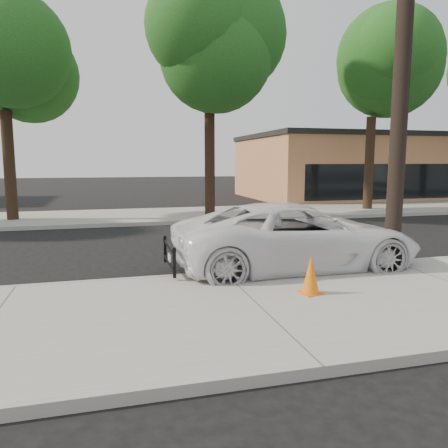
% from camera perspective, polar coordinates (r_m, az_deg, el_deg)
% --- Properties ---
extents(ground, '(120.00, 120.00, 0.00)m').
position_cam_1_polar(ground, '(11.20, -2.81, -4.42)').
color(ground, black).
rests_on(ground, ground).
extents(near_sidewalk, '(90.00, 4.40, 0.15)m').
position_cam_1_polar(near_sidewalk, '(7.18, 4.53, -11.06)').
color(near_sidewalk, gray).
rests_on(near_sidewalk, ground).
extents(far_sidewalk, '(90.00, 5.00, 0.15)m').
position_cam_1_polar(far_sidewalk, '(19.47, -8.06, 1.12)').
color(far_sidewalk, gray).
rests_on(far_sidewalk, ground).
extents(curb_near, '(90.00, 0.12, 0.16)m').
position_cam_1_polar(curb_near, '(9.19, -0.05, -6.72)').
color(curb_near, '#9E9B93').
rests_on(curb_near, ground).
extents(building_main, '(18.00, 10.00, 4.00)m').
position_cam_1_polar(building_main, '(32.35, 19.67, 6.92)').
color(building_main, '#B56E4B').
rests_on(building_main, ground).
extents(utility_pole, '(1.40, 0.34, 9.00)m').
position_cam_1_polar(utility_pole, '(10.17, 22.36, 20.42)').
color(utility_pole, black).
rests_on(utility_pole, near_sidewalk).
extents(tree_b, '(4.34, 4.20, 8.45)m').
position_cam_1_polar(tree_b, '(19.44, -26.50, 18.36)').
color(tree_b, black).
rests_on(tree_b, far_sidewalk).
extents(tree_c, '(4.96, 4.80, 9.55)m').
position_cam_1_polar(tree_c, '(19.39, -1.16, 21.50)').
color(tree_c, black).
rests_on(tree_c, far_sidewalk).
extents(tree_d, '(4.50, 4.35, 8.75)m').
position_cam_1_polar(tree_d, '(22.77, 19.56, 17.65)').
color(tree_d, black).
rests_on(tree_d, far_sidewalk).
extents(police_cruiser, '(5.50, 2.54, 1.53)m').
position_cam_1_polar(police_cruiser, '(9.90, 9.39, -1.67)').
color(police_cruiser, white).
rests_on(police_cruiser, ground).
extents(traffic_cone, '(0.41, 0.41, 0.68)m').
position_cam_1_polar(traffic_cone, '(7.79, 11.26, -6.56)').
color(traffic_cone, orange).
rests_on(traffic_cone, near_sidewalk).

